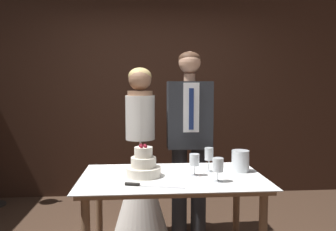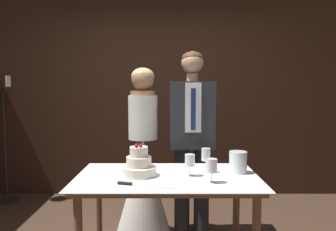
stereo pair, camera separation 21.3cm
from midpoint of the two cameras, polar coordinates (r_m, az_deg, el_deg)
wall_back at (r=4.39m, az=-0.19°, el=3.48°), size 5.39×0.12×2.66m
cake_table at (r=2.46m, az=2.53°, el=-12.70°), size 1.33×0.80×0.79m
tiered_cake at (r=2.42m, az=-2.46°, el=-8.61°), size 0.25×0.25×0.24m
cake_knife at (r=2.20m, az=-2.89°, el=-11.93°), size 0.39×0.12×0.02m
wine_glass_near at (r=2.42m, az=6.47°, el=-7.96°), size 0.07×0.07×0.16m
wine_glass_middle at (r=2.27m, az=10.40°, el=-8.71°), size 0.08×0.08×0.16m
wine_glass_far at (r=2.52m, az=9.14°, el=-6.88°), size 0.07×0.07×0.19m
hurricane_candle at (r=2.57m, az=14.55°, el=-7.98°), size 0.13×0.13×0.16m
bride at (r=3.25m, az=-2.34°, el=-10.02°), size 0.54×0.54×1.63m
groom at (r=3.18m, az=6.22°, el=-2.93°), size 0.42×0.25×1.78m
candle_stand at (r=4.54m, az=-25.25°, el=-4.52°), size 0.28×0.28×1.58m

